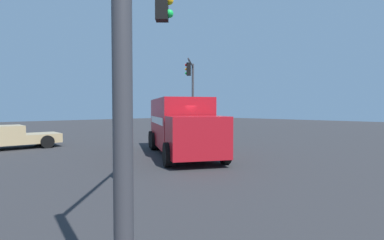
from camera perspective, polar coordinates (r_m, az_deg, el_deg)
name	(u,v)px	position (r m, az deg, el deg)	size (l,w,h in m)	color
ground_plane	(191,156)	(14.72, -0.20, -7.00)	(100.00, 100.00, 0.00)	#2B2B2D
delivery_truck	(181,125)	(15.11, -2.09, -1.03)	(7.88, 5.99, 2.89)	#AD141E
traffic_light_primary	(145,2)	(4.71, -9.10, 21.73)	(3.51, 3.28, 5.94)	#38383D
traffic_light_secondary	(191,88)	(24.35, -0.10, 6.34)	(2.89, 3.23, 6.27)	#38383D
pickup_tan	(10,137)	(20.14, -32.01, -2.76)	(2.48, 5.30, 1.38)	tan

